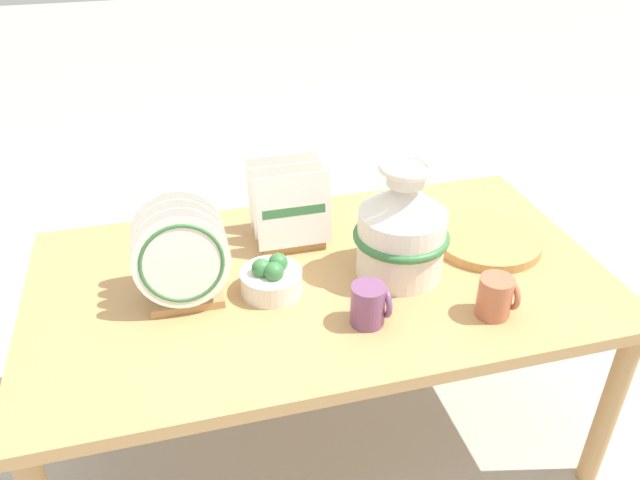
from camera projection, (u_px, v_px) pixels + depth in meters
ground_plane at (320, 429)px, 1.96m from camera, size 14.00×14.00×0.00m
display_table at (320, 293)px, 1.68m from camera, size 1.50×0.84×0.59m
ceramic_vase at (402, 227)px, 1.59m from camera, size 0.25×0.25×0.32m
dish_rack_round_plates at (182, 262)px, 1.51m from camera, size 0.23×0.18×0.25m
dish_rack_square_plates at (289, 215)px, 1.76m from camera, size 0.21×0.17×0.23m
wicker_charger_stack at (487, 241)px, 1.77m from camera, size 0.30×0.30×0.03m
mug_terracotta_glaze at (496, 296)px, 1.48m from camera, size 0.09×0.08×0.10m
mug_plum_glaze at (370, 304)px, 1.46m from camera, size 0.09×0.08×0.10m
fruit_bowl at (271, 279)px, 1.57m from camera, size 0.16×0.16×0.10m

